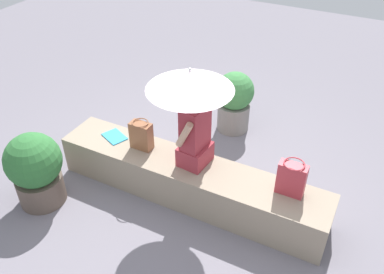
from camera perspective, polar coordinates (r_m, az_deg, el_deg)
The scene contains 9 objects.
ground_plane at distance 4.66m, azimuth -0.40°, elevation -8.31°, with size 14.00×14.00×0.00m, color slate.
stone_bench at distance 4.50m, azimuth -0.41°, elevation -6.19°, with size 3.07×0.55×0.47m, color gray.
person_seated at distance 4.15m, azimuth 0.45°, elevation 0.61°, with size 0.31×0.49×0.90m.
parasol at distance 3.78m, azimuth -0.30°, elevation 8.02°, with size 0.85×0.85×1.14m.
handbag_black at distance 4.02m, azimuth 13.82°, elevation -5.71°, with size 0.27×0.20×0.37m.
tote_bag_canvas at distance 4.52m, azimuth -7.15°, elevation 0.25°, with size 0.24×0.18×0.34m.
magazine at distance 4.83m, azimuth -10.83°, elevation 0.06°, with size 0.28×0.20×0.01m, color #339ED1.
planter_near at distance 4.63m, azimuth -21.16°, elevation -4.14°, with size 0.60×0.60×0.86m.
planter_far at distance 5.50m, azimuth 5.97°, elevation 5.18°, with size 0.51×0.51×0.85m.
Camera 1 is at (1.55, -2.95, 3.26)m, focal length 37.92 mm.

